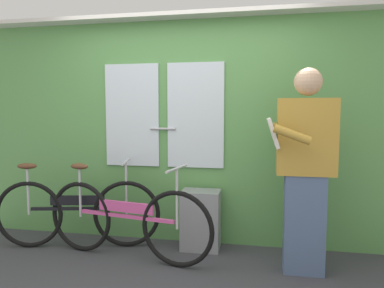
{
  "coord_description": "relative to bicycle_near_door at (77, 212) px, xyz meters",
  "views": [
    {
      "loc": [
        0.83,
        -2.44,
        1.42
      ],
      "look_at": [
        0.23,
        0.7,
        1.12
      ],
      "focal_mm": 33.71,
      "sensor_mm": 36.0,
      "label": 1
    }
  ],
  "objects": [
    {
      "name": "trash_bin_by_wall",
      "position": [
        1.27,
        0.2,
        -0.07
      ],
      "size": [
        0.39,
        0.28,
        0.61
      ],
      "primitive_type": "cube",
      "color": "gray",
      "rests_on": "ground_plane"
    },
    {
      "name": "train_door_wall",
      "position": [
        1.02,
        0.41,
        0.88
      ],
      "size": [
        4.64,
        0.28,
        2.4
      ],
      "color": "#56934C",
      "rests_on": "ground_plane"
    },
    {
      "name": "passenger_reading_newspaper",
      "position": [
        2.23,
        -0.18,
        0.57
      ],
      "size": [
        0.58,
        0.51,
        1.78
      ],
      "rotation": [
        0.0,
        0.0,
        3.15
      ],
      "color": "slate",
      "rests_on": "ground_plane"
    },
    {
      "name": "bicycle_near_door",
      "position": [
        0.0,
        0.0,
        0.0
      ],
      "size": [
        1.68,
        0.53,
        0.91
      ],
      "rotation": [
        0.0,
        0.0,
        0.21
      ],
      "color": "black",
      "rests_on": "ground_plane"
    },
    {
      "name": "bicycle_leaning_behind",
      "position": [
        0.6,
        -0.18,
        0.01
      ],
      "size": [
        1.75,
        0.49,
        0.92
      ],
      "rotation": [
        0.0,
        0.0,
        -0.18
      ],
      "color": "black",
      "rests_on": "ground_plane"
    }
  ]
}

